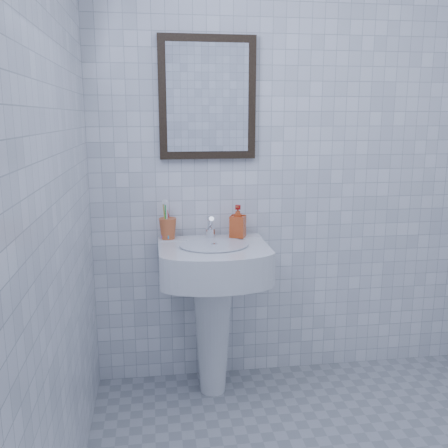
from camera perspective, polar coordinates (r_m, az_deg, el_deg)
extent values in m
cube|color=white|center=(2.76, 8.16, 7.75)|extent=(2.20, 0.02, 2.50)
cube|color=white|center=(1.49, -20.89, 3.38)|extent=(0.02, 2.40, 2.50)
cone|color=white|center=(2.71, -1.32, -12.19)|extent=(0.21, 0.21, 0.68)
cube|color=white|center=(2.52, -1.23, -4.24)|extent=(0.55, 0.39, 0.17)
cube|color=white|center=(2.64, -1.63, -1.81)|extent=(0.55, 0.10, 0.03)
cylinder|color=silver|center=(2.47, -1.15, -2.39)|extent=(0.34, 0.34, 0.01)
cylinder|color=silver|center=(2.61, -1.58, -1.08)|extent=(0.05, 0.05, 0.05)
cylinder|color=silver|center=(2.58, -1.54, 0.16)|extent=(0.03, 0.10, 0.08)
cylinder|color=silver|center=(2.62, -1.63, -0.12)|extent=(0.03, 0.05, 0.09)
imported|color=red|center=(2.63, 1.59, 0.32)|extent=(0.10, 0.10, 0.17)
cube|color=black|center=(2.64, -1.91, 14.19)|extent=(0.50, 0.04, 0.62)
cube|color=white|center=(2.62, -1.87, 14.21)|extent=(0.42, 0.00, 0.54)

